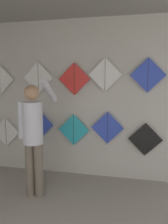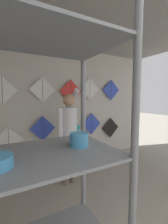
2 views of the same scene
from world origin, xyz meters
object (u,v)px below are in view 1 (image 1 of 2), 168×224
kite_6 (38,78)px  kite_9 (148,75)px  kite_7 (74,79)px  kite_1 (39,125)px  shopkeeper (33,131)px  kite_2 (74,130)px  kite_4 (145,139)px  kite_8 (105,75)px  kite_0 (6,132)px  kite_5 (0,79)px  kite_3 (107,129)px

kite_6 → kite_9: size_ratio=1.00×
kite_7 → kite_1: bearing=180.0°
shopkeeper → kite_1: bearing=107.1°
kite_2 → kite_1: bearing=180.0°
kite_4 → kite_7: kite_7 is taller
kite_4 → kite_8: (-0.70, 0.00, 1.09)m
kite_7 → kite_0: bearing=180.0°
kite_1 → kite_6: 0.87m
kite_7 → shopkeeper: bearing=-116.3°
kite_5 → kite_0: bearing=0.0°
kite_7 → kite_2: bearing=180.0°
kite_8 → kite_9: bearing=0.0°
kite_3 → kite_8: bearing=179.3°
kite_0 → kite_1: kite_1 is taller
shopkeeper → kite_6: size_ratio=3.12×
kite_2 → kite_7: 0.91m
kite_1 → kite_7: 1.10m
kite_1 → kite_5: 1.14m
kite_7 → kite_9: 1.24m
kite_0 → kite_5: kite_5 is taller
kite_1 → kite_5: bearing=180.0°
kite_6 → kite_8: size_ratio=1.00×
kite_4 → kite_6: 2.18m
kite_1 → kite_8: kite_8 is taller
kite_0 → kite_2: bearing=0.0°
kite_2 → kite_5: kite_5 is taller
kite_3 → kite_5: 2.23m
kite_4 → kite_6: bearing=180.0°
kite_6 → kite_9: bearing=0.0°
kite_6 → kite_8: kite_8 is taller
kite_3 → kite_6: kite_6 is taller
kite_3 → kite_5: (-2.06, 0.00, 0.86)m
shopkeeper → kite_9: kite_9 is taller
kite_6 → kite_9: 1.92m
kite_3 → kite_4: bearing=0.1°
kite_9 → kite_3: bearing=-179.9°
kite_2 → kite_8: size_ratio=1.00×
kite_4 → kite_7: size_ratio=1.00×
kite_0 → kite_2: size_ratio=1.00×
kite_8 → kite_1: bearing=180.0°
kite_3 → kite_4: size_ratio=1.24×
shopkeeper → kite_5: bearing=139.9°
kite_1 → kite_8: (1.24, 0.00, 0.92)m
kite_6 → kite_1: bearing=180.0°
shopkeeper → kite_3: 1.30m
kite_4 → kite_8: bearing=180.0°
kite_4 → kite_6: (-1.92, 0.00, 1.04)m
kite_3 → kite_8: kite_8 is taller
kite_0 → kite_6: kite_6 is taller
kite_8 → kite_2: bearing=180.0°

